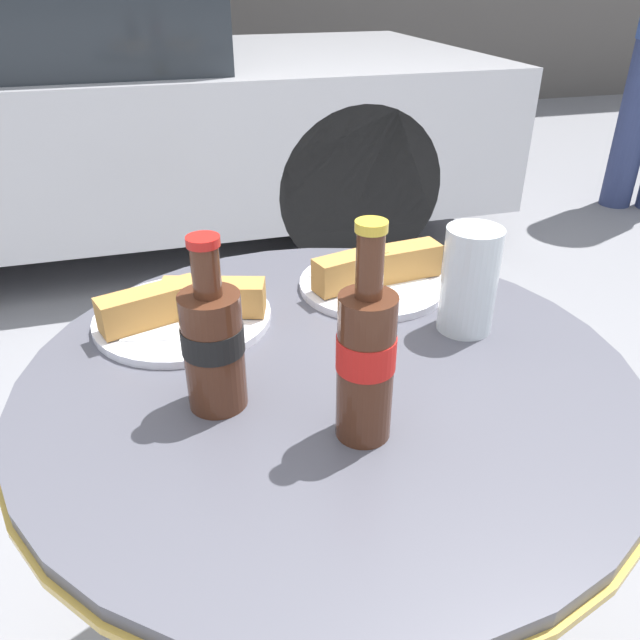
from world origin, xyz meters
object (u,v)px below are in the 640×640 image
cola_bottle_right (213,343)px  lunch_plate_far (375,276)px  bistro_table (328,450)px  lunch_plate_near (183,311)px  parked_car (38,110)px  cola_bottle_left (368,358)px  drinking_glass (469,285)px

cola_bottle_right → lunch_plate_far: bearing=39.5°
bistro_table → cola_bottle_right: 0.27m
cola_bottle_right → lunch_plate_near: (-0.02, 0.21, -0.06)m
lunch_plate_near → parked_car: 2.47m
cola_bottle_left → drinking_glass: cola_bottle_left is taller
bistro_table → parked_car: 2.67m
bistro_table → drinking_glass: size_ratio=5.28×
lunch_plate_far → bistro_table: bearing=-124.5°
drinking_glass → lunch_plate_near: (-0.39, 0.13, -0.05)m
cola_bottle_right → lunch_plate_far: cola_bottle_right is taller
bistro_table → parked_car: (-0.63, 2.60, 0.01)m
cola_bottle_left → drinking_glass: (0.21, 0.18, -0.03)m
bistro_table → lunch_plate_far: bearing=55.5°
cola_bottle_left → cola_bottle_right: (-0.15, 0.10, -0.02)m
cola_bottle_right → drinking_glass: size_ratio=1.40×
cola_bottle_left → lunch_plate_near: cola_bottle_left is taller
lunch_plate_near → parked_car: parked_car is taller
cola_bottle_left → lunch_plate_near: 0.36m
parked_car → cola_bottle_right: bearing=-79.6°
lunch_plate_far → cola_bottle_right: bearing=-140.5°
lunch_plate_near → lunch_plate_far: bearing=5.3°
parked_car → lunch_plate_near: bearing=-79.2°
lunch_plate_far → parked_car: (-0.77, 2.40, -0.15)m
bistro_table → parked_car: bearing=103.7°
drinking_glass → lunch_plate_near: bearing=161.9°
drinking_glass → lunch_plate_far: size_ratio=0.64×
drinking_glass → bistro_table: bearing=-168.2°
cola_bottle_right → lunch_plate_near: size_ratio=0.83×
cola_bottle_right → bistro_table: bearing=13.0°
cola_bottle_right → drinking_glass: cola_bottle_right is taller
drinking_glass → lunch_plate_far: 0.18m
bistro_table → lunch_plate_near: size_ratio=3.12×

